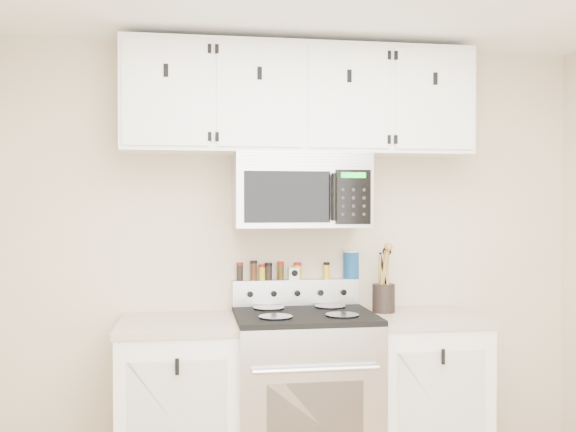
# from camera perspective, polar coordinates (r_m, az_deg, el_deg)

# --- Properties ---
(back_wall) EXTENTS (3.50, 0.01, 2.50)m
(back_wall) POSITION_cam_1_polar(r_m,az_deg,el_deg) (3.87, 0.62, -3.40)
(back_wall) COLOR beige
(back_wall) RESTS_ON floor
(range) EXTENTS (0.76, 0.65, 1.10)m
(range) POSITION_cam_1_polar(r_m,az_deg,el_deg) (3.70, 1.44, -15.65)
(range) COLOR #B7B7BA
(range) RESTS_ON floor
(base_cabinet_left) EXTENTS (0.64, 0.62, 0.92)m
(base_cabinet_left) POSITION_cam_1_polar(r_m,az_deg,el_deg) (3.68, -9.71, -16.19)
(base_cabinet_left) COLOR white
(base_cabinet_left) RESTS_ON floor
(base_cabinet_right) EXTENTS (0.64, 0.62, 0.92)m
(base_cabinet_right) POSITION_cam_1_polar(r_m,az_deg,el_deg) (3.90, 11.77, -15.17)
(base_cabinet_right) COLOR white
(base_cabinet_right) RESTS_ON floor
(microwave) EXTENTS (0.76, 0.44, 0.42)m
(microwave) POSITION_cam_1_polar(r_m,az_deg,el_deg) (3.67, 1.11, 2.29)
(microwave) COLOR #9E9EA3
(microwave) RESTS_ON back_wall
(upper_cabinets) EXTENTS (2.00, 0.35, 0.62)m
(upper_cabinets) POSITION_cam_1_polar(r_m,az_deg,el_deg) (3.74, 1.04, 10.26)
(upper_cabinets) COLOR white
(upper_cabinets) RESTS_ON back_wall
(utensil_crock) EXTENTS (0.13, 0.13, 0.38)m
(utensil_crock) POSITION_cam_1_polar(r_m,az_deg,el_deg) (3.81, 8.49, -7.02)
(utensil_crock) COLOR black
(utensil_crock) RESTS_ON base_cabinet_right
(kitchen_timer) EXTENTS (0.07, 0.06, 0.07)m
(kitchen_timer) POSITION_cam_1_polar(r_m,az_deg,el_deg) (3.84, 0.54, -5.13)
(kitchen_timer) COLOR white
(kitchen_timer) RESTS_ON range
(salt_canister) EXTENTS (0.09, 0.09, 0.17)m
(salt_canister) POSITION_cam_1_polar(r_m,az_deg,el_deg) (3.91, 5.64, -4.30)
(salt_canister) COLOR navy
(salt_canister) RESTS_ON range
(spice_jar_0) EXTENTS (0.04, 0.04, 0.11)m
(spice_jar_0) POSITION_cam_1_polar(r_m,az_deg,el_deg) (3.80, -4.31, -4.93)
(spice_jar_0) COLOR black
(spice_jar_0) RESTS_ON range
(spice_jar_1) EXTENTS (0.04, 0.04, 0.12)m
(spice_jar_1) POSITION_cam_1_polar(r_m,az_deg,el_deg) (3.81, -3.07, -4.85)
(spice_jar_1) COLOR #452110
(spice_jar_1) RESTS_ON range
(spice_jar_2) EXTENTS (0.04, 0.04, 0.09)m
(spice_jar_2) POSITION_cam_1_polar(r_m,az_deg,el_deg) (3.82, -2.31, -5.02)
(spice_jar_2) COLOR gold
(spice_jar_2) RESTS_ON range
(spice_jar_3) EXTENTS (0.04, 0.04, 0.10)m
(spice_jar_3) POSITION_cam_1_polar(r_m,az_deg,el_deg) (3.82, -1.74, -4.94)
(spice_jar_3) COLOR black
(spice_jar_3) RESTS_ON range
(spice_jar_4) EXTENTS (0.04, 0.04, 0.11)m
(spice_jar_4) POSITION_cam_1_polar(r_m,az_deg,el_deg) (3.83, -0.66, -4.88)
(spice_jar_4) COLOR #402F0F
(spice_jar_4) RESTS_ON range
(spice_jar_5) EXTENTS (0.05, 0.05, 0.10)m
(spice_jar_5) POSITION_cam_1_polar(r_m,az_deg,el_deg) (3.85, 0.86, -4.91)
(spice_jar_5) COLOR gold
(spice_jar_5) RESTS_ON range
(spice_jar_6) EXTENTS (0.04, 0.04, 0.10)m
(spice_jar_6) POSITION_cam_1_polar(r_m,az_deg,el_deg) (3.88, 3.45, -4.86)
(spice_jar_6) COLOR yellow
(spice_jar_6) RESTS_ON range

